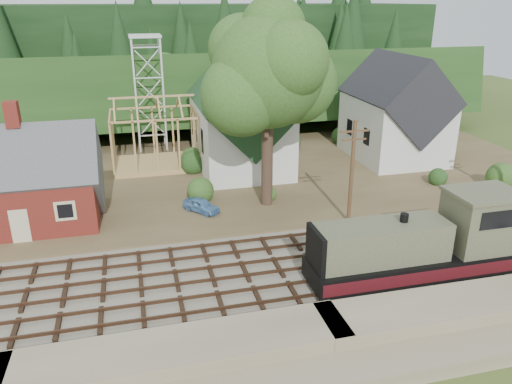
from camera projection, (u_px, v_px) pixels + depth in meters
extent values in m
plane|color=#384C1E|center=(278.00, 271.00, 31.10)|extent=(140.00, 140.00, 0.00)
cube|color=#7F7259|center=(330.00, 360.00, 23.42)|extent=(64.00, 5.00, 1.60)
cube|color=#726B5B|center=(278.00, 269.00, 31.07)|extent=(64.00, 11.00, 0.16)
cube|color=brown|center=(224.00, 176.00, 47.31)|extent=(64.00, 26.00, 0.30)
cube|color=#1E3F19|center=(192.00, 121.00, 69.04)|extent=(70.00, 28.96, 12.74)
cube|color=black|center=(179.00, 100.00, 83.49)|extent=(80.00, 20.00, 12.00)
cube|color=#5E1F15|center=(27.00, 198.00, 36.57)|extent=(10.00, 7.00, 3.80)
cube|color=#4C4C51|center=(23.00, 173.00, 35.88)|extent=(10.80, 7.41, 7.41)
cube|color=#5E1F15|center=(12.00, 114.00, 34.32)|extent=(0.90, 0.90, 1.80)
cube|color=beige|center=(20.00, 226.00, 33.65)|extent=(1.20, 0.06, 2.40)
cube|color=silver|center=(240.00, 135.00, 48.36)|extent=(8.00, 12.00, 6.40)
cube|color=#19381B|center=(239.00, 102.00, 47.20)|extent=(8.40, 12.96, 8.40)
cube|color=silver|center=(255.00, 91.00, 41.05)|extent=(2.40, 2.40, 4.00)
cone|color=#19381B|center=(255.00, 50.00, 39.85)|extent=(5.37, 5.37, 2.60)
cube|color=silver|center=(394.00, 127.00, 51.12)|extent=(8.00, 10.00, 6.40)
cube|color=black|center=(397.00, 96.00, 49.96)|extent=(8.40, 10.80, 8.40)
cube|color=tan|center=(157.00, 164.00, 49.40)|extent=(8.00, 6.00, 0.50)
cube|color=tan|center=(152.00, 97.00, 46.99)|extent=(8.00, 0.18, 0.18)
cube|color=silver|center=(136.00, 98.00, 51.15)|extent=(0.18, 0.18, 12.00)
cube|color=silver|center=(164.00, 97.00, 51.79)|extent=(0.18, 0.18, 12.00)
cube|color=silver|center=(135.00, 93.00, 53.68)|extent=(0.18, 0.18, 12.00)
cube|color=silver|center=(162.00, 92.00, 54.32)|extent=(0.18, 0.18, 12.00)
cube|color=silver|center=(145.00, 36.00, 50.56)|extent=(3.20, 3.20, 0.25)
cylinder|color=#38281E|center=(267.00, 156.00, 39.03)|extent=(0.90, 0.90, 8.00)
sphere|color=#2E511E|center=(268.00, 72.00, 36.68)|extent=(8.40, 8.40, 8.40)
sphere|color=#2E511E|center=(295.00, 82.00, 38.51)|extent=(6.40, 6.40, 6.40)
sphere|color=#2E511E|center=(241.00, 96.00, 35.99)|extent=(6.00, 6.00, 6.00)
cylinder|color=#4C331E|center=(352.00, 174.00, 35.95)|extent=(0.28, 0.28, 8.00)
cube|color=#4C331E|center=(355.00, 131.00, 34.79)|extent=(2.20, 0.12, 0.12)
cube|color=#4C331E|center=(354.00, 140.00, 35.01)|extent=(1.80, 0.12, 0.12)
cube|color=black|center=(413.00, 274.00, 30.00)|extent=(12.96, 2.70, 0.38)
cube|color=black|center=(415.00, 263.00, 29.73)|extent=(12.96, 3.13, 1.19)
cube|color=#484B37|center=(381.00, 242.00, 28.56)|extent=(7.78, 2.48, 2.27)
cube|color=#484B37|center=(481.00, 221.00, 29.83)|extent=(3.89, 3.02, 3.46)
cube|color=#484B37|center=(486.00, 193.00, 29.18)|extent=(4.10, 3.24, 0.22)
cube|color=black|center=(501.00, 220.00, 28.17)|extent=(2.59, 0.06, 1.08)
cube|color=#460F14|center=(430.00, 277.00, 28.30)|extent=(12.96, 0.04, 0.76)
cube|color=#460F14|center=(401.00, 251.00, 31.16)|extent=(12.96, 0.04, 0.76)
cylinder|color=black|center=(404.00, 220.00, 28.41)|extent=(0.48, 0.48, 0.76)
imported|color=#5B8EC3|center=(201.00, 205.00, 38.78)|extent=(2.99, 3.24, 1.08)
imported|color=#B4270E|center=(436.00, 153.00, 51.54)|extent=(4.51, 2.45, 1.20)
cylinder|color=silver|center=(57.00, 214.00, 35.92)|extent=(0.09, 0.09, 2.07)
cylinder|color=tan|center=(58.00, 222.00, 36.15)|extent=(1.32, 1.32, 0.08)
cone|color=beige|center=(55.00, 201.00, 35.55)|extent=(2.07, 2.07, 0.47)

